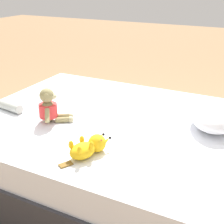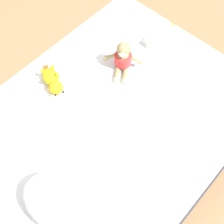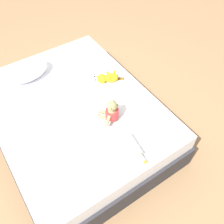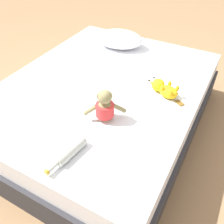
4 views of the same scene
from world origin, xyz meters
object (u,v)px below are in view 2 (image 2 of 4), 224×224
(plush_yellow_creature, at_px, (53,81))
(glass_bottle, at_px, (156,36))
(bed, at_px, (112,131))
(plush_monkey, at_px, (123,58))
(pillow, at_px, (59,203))

(plush_yellow_creature, bearing_deg, glass_bottle, -107.81)
(glass_bottle, bearing_deg, bed, 105.77)
(plush_monkey, bearing_deg, plush_yellow_creature, 60.59)
(bed, distance_m, pillow, 0.74)
(bed, relative_size, plush_yellow_creature, 6.11)
(plush_yellow_creature, bearing_deg, bed, -168.53)
(pillow, xyz_separation_m, glass_bottle, (0.39, -1.37, -0.05))
(pillow, bearing_deg, plush_monkey, -67.80)
(bed, distance_m, plush_monkey, 0.53)
(bed, height_order, plush_monkey, plush_monkey)
(pillow, bearing_deg, bed, -73.85)
(bed, relative_size, pillow, 3.93)
(plush_yellow_creature, bearing_deg, pillow, 140.55)
(bed, distance_m, plush_yellow_creature, 0.56)
(plush_monkey, distance_m, glass_bottle, 0.39)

